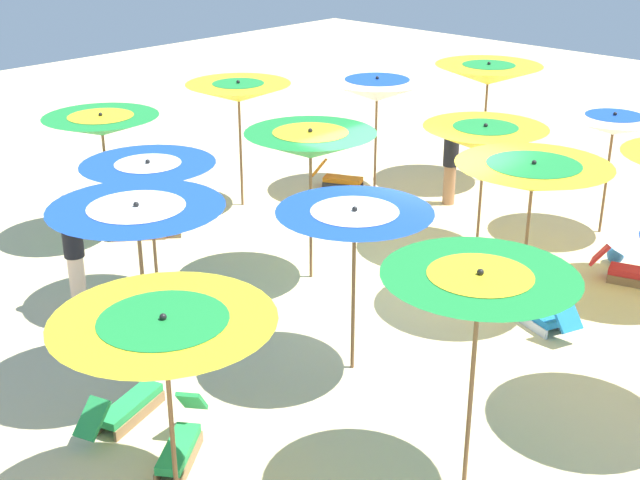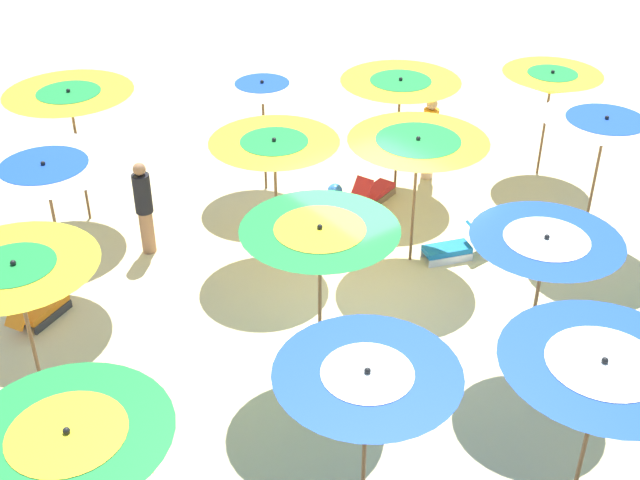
{
  "view_description": "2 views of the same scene",
  "coord_description": "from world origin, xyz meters",
  "px_view_note": "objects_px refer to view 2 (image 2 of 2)",
  "views": [
    {
      "loc": [
        -9.91,
        -7.49,
        6.0
      ],
      "look_at": [
        -1.05,
        0.94,
        0.91
      ],
      "focal_mm": 48.52,
      "sensor_mm": 36.0,
      "label": 1
    },
    {
      "loc": [
        -7.75,
        6.77,
        7.81
      ],
      "look_at": [
        0.85,
        0.29,
        1.04
      ],
      "focal_mm": 46.12,
      "sensor_mm": 36.0,
      "label": 2
    }
  ],
  "objects_px": {
    "beach_umbrella_15": "(70,446)",
    "beachgoer_2": "(144,206)",
    "beach_ball": "(335,191)",
    "beach_umbrella_1": "(400,90)",
    "lounger_1": "(374,191)",
    "beach_umbrella_14": "(367,387)",
    "beach_umbrella_10": "(320,242)",
    "lounger_3": "(40,310)",
    "beach_umbrella_0": "(551,83)",
    "beach_umbrella_6": "(275,153)",
    "beach_umbrella_4": "(605,128)",
    "lounger_4": "(453,247)",
    "beach_umbrella_5": "(417,151)",
    "beachgoer_0": "(430,137)",
    "beach_umbrella_13": "(601,375)",
    "beach_umbrella_11": "(16,277)",
    "beach_umbrella_2": "(262,92)",
    "beach_umbrella_3": "(70,103)",
    "beach_umbrella_7": "(46,178)",
    "beach_umbrella_9": "(544,252)"
  },
  "relations": [
    {
      "from": "beach_ball",
      "to": "beach_umbrella_1",
      "type": "bearing_deg",
      "value": -107.95
    },
    {
      "from": "beach_umbrella_13",
      "to": "lounger_1",
      "type": "xyz_separation_m",
      "value": [
        7.12,
        -3.11,
        -2.04
      ]
    },
    {
      "from": "beach_umbrella_5",
      "to": "beach_umbrella_14",
      "type": "bearing_deg",
      "value": 131.9
    },
    {
      "from": "beach_umbrella_11",
      "to": "lounger_1",
      "type": "relative_size",
      "value": 2.12
    },
    {
      "from": "beach_umbrella_2",
      "to": "lounger_1",
      "type": "bearing_deg",
      "value": -141.54
    },
    {
      "from": "beach_umbrella_7",
      "to": "beach_umbrella_11",
      "type": "distance_m",
      "value": 2.86
    },
    {
      "from": "beach_umbrella_6",
      "to": "beach_umbrella_11",
      "type": "bearing_deg",
      "value": 106.8
    },
    {
      "from": "beach_umbrella_2",
      "to": "beach_umbrella_15",
      "type": "xyz_separation_m",
      "value": [
        -6.32,
        6.37,
        0.04
      ]
    },
    {
      "from": "beach_umbrella_6",
      "to": "beach_umbrella_15",
      "type": "height_order",
      "value": "beach_umbrella_15"
    },
    {
      "from": "beach_umbrella_1",
      "to": "lounger_3",
      "type": "relative_size",
      "value": 2.09
    },
    {
      "from": "beach_umbrella_4",
      "to": "lounger_4",
      "type": "xyz_separation_m",
      "value": [
        0.99,
        2.3,
        -1.96
      ]
    },
    {
      "from": "lounger_3",
      "to": "beach_umbrella_15",
      "type": "bearing_deg",
      "value": -130.84
    },
    {
      "from": "beach_umbrella_10",
      "to": "beach_umbrella_15",
      "type": "relative_size",
      "value": 1.09
    },
    {
      "from": "beach_umbrella_1",
      "to": "beach_umbrella_13",
      "type": "height_order",
      "value": "beach_umbrella_13"
    },
    {
      "from": "beach_umbrella_0",
      "to": "lounger_4",
      "type": "distance_m",
      "value": 4.22
    },
    {
      "from": "beachgoer_0",
      "to": "beachgoer_2",
      "type": "distance_m",
      "value": 5.85
    },
    {
      "from": "beach_umbrella_6",
      "to": "beach_ball",
      "type": "xyz_separation_m",
      "value": [
        1.06,
        -2.08,
        -1.83
      ]
    },
    {
      "from": "beach_umbrella_0",
      "to": "beach_umbrella_5",
      "type": "height_order",
      "value": "beach_umbrella_5"
    },
    {
      "from": "beach_umbrella_10",
      "to": "beach_umbrella_15",
      "type": "bearing_deg",
      "value": 107.63
    },
    {
      "from": "beach_umbrella_11",
      "to": "beach_umbrella_13",
      "type": "relative_size",
      "value": 1.01
    },
    {
      "from": "lounger_1",
      "to": "beach_umbrella_3",
      "type": "bearing_deg",
      "value": 132.17
    },
    {
      "from": "beach_umbrella_13",
      "to": "lounger_4",
      "type": "xyz_separation_m",
      "value": [
        4.8,
        -2.91,
        -2.04
      ]
    },
    {
      "from": "beach_umbrella_13",
      "to": "beach_umbrella_14",
      "type": "relative_size",
      "value": 1.09
    },
    {
      "from": "beachgoer_0",
      "to": "beach_umbrella_5",
      "type": "bearing_deg",
      "value": -133.9
    },
    {
      "from": "beachgoer_0",
      "to": "beach_ball",
      "type": "distance_m",
      "value": 2.19
    },
    {
      "from": "beach_umbrella_9",
      "to": "lounger_4",
      "type": "xyz_separation_m",
      "value": [
        2.73,
        -1.27,
        -1.82
      ]
    },
    {
      "from": "lounger_3",
      "to": "lounger_4",
      "type": "bearing_deg",
      "value": -48.65
    },
    {
      "from": "beach_umbrella_5",
      "to": "beach_umbrella_3",
      "type": "bearing_deg",
      "value": 39.57
    },
    {
      "from": "beach_umbrella_3",
      "to": "beach_umbrella_15",
      "type": "relative_size",
      "value": 1.11
    },
    {
      "from": "beach_umbrella_15",
      "to": "beach_umbrella_0",
      "type": "bearing_deg",
      "value": -72.61
    },
    {
      "from": "beach_umbrella_0",
      "to": "beach_umbrella_14",
      "type": "height_order",
      "value": "beach_umbrella_14"
    },
    {
      "from": "beach_umbrella_4",
      "to": "beach_umbrella_5",
      "type": "bearing_deg",
      "value": 64.65
    },
    {
      "from": "beach_umbrella_10",
      "to": "beachgoer_2",
      "type": "relative_size",
      "value": 1.46
    },
    {
      "from": "beach_umbrella_10",
      "to": "beach_umbrella_1",
      "type": "bearing_deg",
      "value": -51.97
    },
    {
      "from": "beach_umbrella_3",
      "to": "beach_umbrella_11",
      "type": "xyz_separation_m",
      "value": [
        -4.59,
        2.58,
        -0.02
      ]
    },
    {
      "from": "beach_umbrella_5",
      "to": "lounger_4",
      "type": "height_order",
      "value": "beach_umbrella_5"
    },
    {
      "from": "beach_umbrella_1",
      "to": "beach_umbrella_3",
      "type": "xyz_separation_m",
      "value": [
        2.52,
        5.35,
        0.24
      ]
    },
    {
      "from": "beach_umbrella_1",
      "to": "beach_umbrella_5",
      "type": "distance_m",
      "value": 2.6
    },
    {
      "from": "lounger_1",
      "to": "beach_umbrella_14",
      "type": "bearing_deg",
      "value": -148.83
    },
    {
      "from": "beach_umbrella_5",
      "to": "beach_ball",
      "type": "height_order",
      "value": "beach_umbrella_5"
    },
    {
      "from": "beach_umbrella_2",
      "to": "beach_umbrella_4",
      "type": "relative_size",
      "value": 0.95
    },
    {
      "from": "lounger_3",
      "to": "beach_ball",
      "type": "distance_m",
      "value": 6.02
    },
    {
      "from": "beach_ball",
      "to": "beachgoer_2",
      "type": "bearing_deg",
      "value": 83.43
    },
    {
      "from": "beach_umbrella_6",
      "to": "lounger_3",
      "type": "distance_m",
      "value": 4.38
    },
    {
      "from": "beach_umbrella_14",
      "to": "lounger_3",
      "type": "distance_m",
      "value": 6.33
    },
    {
      "from": "beach_umbrella_15",
      "to": "beach_umbrella_11",
      "type": "bearing_deg",
      "value": -10.5
    },
    {
      "from": "beach_umbrella_4",
      "to": "beach_umbrella_5",
      "type": "relative_size",
      "value": 1.03
    },
    {
      "from": "beach_umbrella_7",
      "to": "lounger_3",
      "type": "relative_size",
      "value": 2.17
    },
    {
      "from": "beach_umbrella_15",
      "to": "beachgoer_2",
      "type": "relative_size",
      "value": 1.34
    },
    {
      "from": "beach_umbrella_11",
      "to": "beach_umbrella_13",
      "type": "distance_m",
      "value": 6.65
    }
  ]
}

